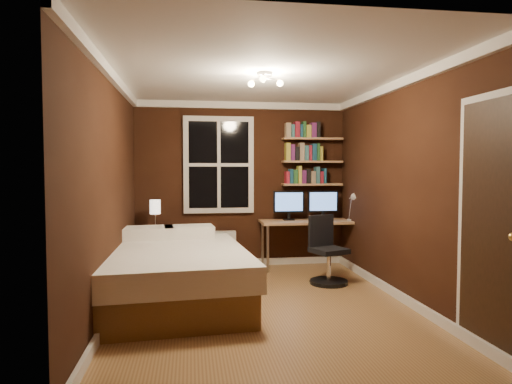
{
  "coord_description": "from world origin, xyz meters",
  "views": [
    {
      "loc": [
        -0.77,
        -4.85,
        1.5
      ],
      "look_at": [
        -0.01,
        0.45,
        1.22
      ],
      "focal_mm": 32.0,
      "sensor_mm": 36.0,
      "label": 1
    }
  ],
  "objects": [
    {
      "name": "monitor_right",
      "position": [
        1.23,
        1.87,
        0.94
      ],
      "size": [
        0.47,
        0.12,
        0.44
      ],
      "primitive_type": null,
      "color": "black",
      "rests_on": "desk"
    },
    {
      "name": "wall_back",
      "position": [
        0.0,
        2.1,
        1.25
      ],
      "size": [
        3.2,
        0.04,
        2.5
      ],
      "primitive_type": "cube",
      "color": "black",
      "rests_on": "ground"
    },
    {
      "name": "bed",
      "position": [
        -0.99,
        0.26,
        0.32
      ],
      "size": [
        1.78,
        2.35,
        0.75
      ],
      "rotation": [
        0.0,
        0.0,
        0.09
      ],
      "color": "brown",
      "rests_on": "ground"
    },
    {
      "name": "books_row_upper",
      "position": [
        1.08,
        1.98,
        2.08
      ],
      "size": [
        0.48,
        0.16,
        0.23
      ],
      "primitive_type": null,
      "color": "#29602D",
      "rests_on": "bookshelf_upper"
    },
    {
      "name": "floor",
      "position": [
        0.0,
        0.0,
        0.0
      ],
      "size": [
        4.2,
        4.2,
        0.0
      ],
      "primitive_type": "plane",
      "color": "brown",
      "rests_on": "ground"
    },
    {
      "name": "bookshelf_middle",
      "position": [
        1.08,
        1.98,
        1.6
      ],
      "size": [
        0.92,
        0.22,
        0.03
      ],
      "primitive_type": "cube",
      "color": "#AE8154",
      "rests_on": "wall_back"
    },
    {
      "name": "books_row_middle",
      "position": [
        1.08,
        1.98,
        1.73
      ],
      "size": [
        0.54,
        0.16,
        0.23
      ],
      "primitive_type": null,
      "color": "navy",
      "rests_on": "bookshelf_middle"
    },
    {
      "name": "bookshelf_upper",
      "position": [
        1.08,
        1.98,
        1.95
      ],
      "size": [
        0.92,
        0.22,
        0.03
      ],
      "primitive_type": "cube",
      "color": "#AE8154",
      "rests_on": "wall_back"
    },
    {
      "name": "bookshelf_lower",
      "position": [
        1.08,
        1.98,
        1.25
      ],
      "size": [
        0.92,
        0.22,
        0.03
      ],
      "primitive_type": "cube",
      "color": "#AE8154",
      "rests_on": "wall_back"
    },
    {
      "name": "desk_lamp",
      "position": [
        1.61,
        1.63,
        0.93
      ],
      "size": [
        0.14,
        0.32,
        0.44
      ],
      "primitive_type": null,
      "color": "silver",
      "rests_on": "desk"
    },
    {
      "name": "bedside_lamp",
      "position": [
        -1.28,
        1.74,
        0.83
      ],
      "size": [
        0.15,
        0.15,
        0.43
      ],
      "primitive_type": null,
      "color": "silver",
      "rests_on": "nightstand"
    },
    {
      "name": "radiator",
      "position": [
        -0.29,
        2.0,
        0.27
      ],
      "size": [
        0.37,
        0.13,
        0.55
      ],
      "primitive_type": "cube",
      "color": "silver",
      "rests_on": "ground"
    },
    {
      "name": "desk",
      "position": [
        1.01,
        1.8,
        0.65
      ],
      "size": [
        1.5,
        0.56,
        0.71
      ],
      "color": "#AE8154",
      "rests_on": "ground"
    },
    {
      "name": "wall_right",
      "position": [
        1.6,
        0.0,
        1.25
      ],
      "size": [
        0.04,
        4.2,
        2.5
      ],
      "primitive_type": "cube",
      "color": "black",
      "rests_on": "ground"
    },
    {
      "name": "nightstand",
      "position": [
        -1.28,
        1.74,
        0.31
      ],
      "size": [
        0.59,
        0.59,
        0.62
      ],
      "primitive_type": "cube",
      "rotation": [
        0.0,
        0.0,
        0.21
      ],
      "color": "brown",
      "rests_on": "ground"
    },
    {
      "name": "books_row_lower",
      "position": [
        1.08,
        1.98,
        1.38
      ],
      "size": [
        0.6,
        0.16,
        0.23
      ],
      "primitive_type": null,
      "color": "maroon",
      "rests_on": "bookshelf_lower"
    },
    {
      "name": "window",
      "position": [
        -0.35,
        2.06,
        1.55
      ],
      "size": [
        1.06,
        0.06,
        1.46
      ],
      "primitive_type": "cube",
      "color": "silver",
      "rests_on": "wall_back"
    },
    {
      "name": "monitor_left",
      "position": [
        0.69,
        1.87,
        0.94
      ],
      "size": [
        0.47,
        0.12,
        0.44
      ],
      "primitive_type": null,
      "color": "black",
      "rests_on": "desk"
    },
    {
      "name": "ceiling",
      "position": [
        0.0,
        0.0,
        2.5
      ],
      "size": [
        3.2,
        4.2,
        0.02
      ],
      "primitive_type": "cube",
      "color": "white",
      "rests_on": "wall_back"
    },
    {
      "name": "ceiling_fixture",
      "position": [
        0.0,
        -0.1,
        2.4
      ],
      "size": [
        0.44,
        0.44,
        0.18
      ],
      "primitive_type": null,
      "color": "beige",
      "rests_on": "ceiling"
    },
    {
      "name": "door",
      "position": [
        1.59,
        -1.55,
        1.02
      ],
      "size": [
        0.03,
        0.82,
        2.05
      ],
      "primitive_type": null,
      "color": "black",
      "rests_on": "ground"
    },
    {
      "name": "office_chair",
      "position": [
        0.98,
        0.84,
        0.32
      ],
      "size": [
        0.51,
        0.51,
        0.88
      ],
      "rotation": [
        0.0,
        0.0,
        0.35
      ],
      "color": "black",
      "rests_on": "ground"
    },
    {
      "name": "wall_left",
      "position": [
        -1.6,
        0.0,
        1.25
      ],
      "size": [
        0.04,
        4.2,
        2.5
      ],
      "primitive_type": "cube",
      "color": "black",
      "rests_on": "ground"
    }
  ]
}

